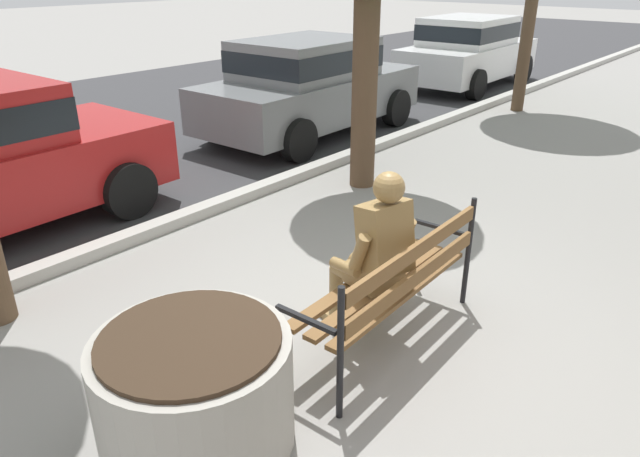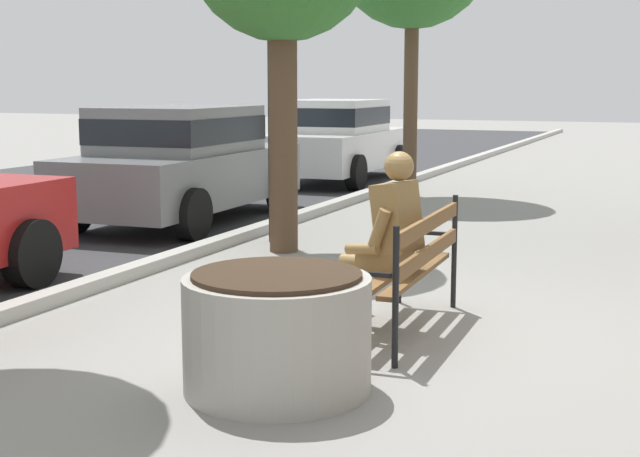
% 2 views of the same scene
% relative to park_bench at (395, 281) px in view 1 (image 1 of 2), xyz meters
% --- Properties ---
extents(ground_plane, '(80.00, 80.00, 0.00)m').
position_rel_park_bench_xyz_m(ground_plane, '(0.00, 0.14, -0.54)').
color(ground_plane, gray).
extents(curb_stone, '(60.00, 0.20, 0.12)m').
position_rel_park_bench_xyz_m(curb_stone, '(0.00, 3.04, -0.48)').
color(curb_stone, '#B2AFA8').
rests_on(curb_stone, ground).
extents(park_bench, '(1.82, 0.59, 0.95)m').
position_rel_park_bench_xyz_m(park_bench, '(0.00, 0.00, 0.00)').
color(park_bench, brown).
rests_on(park_bench, ground).
extents(bronze_statue_seated, '(0.75, 0.79, 1.37)m').
position_rel_park_bench_xyz_m(bronze_statue_seated, '(-0.01, 0.21, 0.12)').
color(bronze_statue_seated, olive).
rests_on(bronze_statue_seated, ground).
extents(concrete_planter, '(1.15, 1.15, 0.74)m').
position_rel_park_bench_xyz_m(concrete_planter, '(-1.57, 0.34, -0.18)').
color(concrete_planter, '#A8A399').
rests_on(concrete_planter, ground).
extents(parked_car_grey, '(4.15, 2.01, 1.56)m').
position_rel_park_bench_xyz_m(parked_car_grey, '(4.12, 4.44, 0.30)').
color(parked_car_grey, slate).
rests_on(parked_car_grey, ground).
extents(parked_car_white, '(4.15, 2.01, 1.56)m').
position_rel_park_bench_xyz_m(parked_car_white, '(9.71, 4.44, 0.30)').
color(parked_car_white, silver).
rests_on(parked_car_white, ground).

